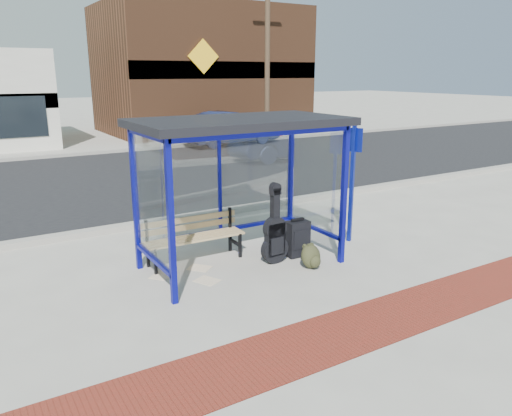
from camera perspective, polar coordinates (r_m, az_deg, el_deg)
ground at (r=8.36m, az=-1.64°, el=-6.52°), size 120.00×120.00×0.00m
brick_paver_strip at (r=6.44m, az=10.22°, el=-13.75°), size 60.00×1.00×0.01m
curb_near at (r=10.82m, az=-9.26°, el=-1.26°), size 60.00×0.25×0.12m
street_asphalt at (r=15.56m, az=-16.39°, el=3.15°), size 60.00×10.00×0.00m
curb_far at (r=20.45m, az=-20.20°, el=5.78°), size 60.00×0.25×0.12m
far_sidewalk at (r=22.31m, az=-21.17°, el=6.26°), size 60.00×4.00×0.01m
bus_shelter at (r=7.89m, az=-2.01°, el=7.75°), size 3.30×1.80×2.42m
storefront_brown at (r=27.88m, az=-6.35°, el=15.38°), size 10.00×7.08×6.40m
tree_right at (r=33.15m, az=-1.73°, el=19.32°), size 3.60×3.60×7.03m
utility_pole_east at (r=23.91m, az=1.31°, el=17.67°), size 1.60×0.24×8.00m
bench at (r=8.45m, az=-7.19°, el=-3.11°), size 1.71×0.45×0.81m
guitar_bag at (r=8.30m, az=2.15°, el=-3.20°), size 0.48×0.15×1.30m
suitcase at (r=8.68m, az=4.75°, el=-3.51°), size 0.40×0.27×0.69m
backpack at (r=8.21m, az=6.35°, el=-5.58°), size 0.34×0.31×0.41m
sign_post at (r=9.35m, az=10.96°, el=3.84°), size 0.15×0.27×2.30m
newspaper_a at (r=8.08m, az=-10.71°, el=-7.56°), size 0.46×0.45×0.01m
newspaper_b at (r=7.78m, az=-5.61°, el=-8.27°), size 0.41×0.45×0.01m
newspaper_c at (r=8.28m, az=-6.49°, el=-6.82°), size 0.45×0.46×0.01m
parked_car at (r=22.18m, az=-2.96°, el=9.10°), size 4.59×2.10×1.46m
fire_hydrant at (r=25.00m, az=2.79°, el=8.98°), size 0.31×0.20×0.69m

